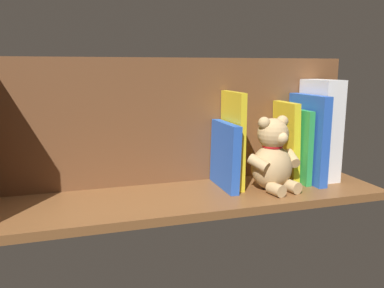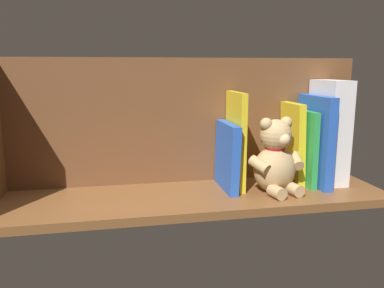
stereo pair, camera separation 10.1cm
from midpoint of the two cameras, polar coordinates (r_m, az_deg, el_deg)
ground_plane at (r=105.80cm, az=2.76°, el=-7.81°), size 104.33×28.89×2.20cm
shelf_back_panel at (r=112.97cm, az=1.35°, el=3.36°), size 104.33×1.50×35.86cm
dictionary_thick_white at (r=121.71cm, az=21.59°, el=1.66°), size 6.24×14.41×29.64cm
book_0 at (r=117.97cm, az=19.85°, el=0.47°), size 2.69×17.90×25.45cm
book_1 at (r=118.06cm, az=18.25°, el=-0.46°), size 1.91×15.20×21.29cm
book_2 at (r=117.85cm, az=16.85°, el=0.10°), size 3.00×12.36×23.31cm
teddy_bear at (r=108.05cm, az=14.72°, el=-2.22°), size 16.10×14.72×20.32cm
book_3 at (r=109.50cm, az=9.01°, el=0.52°), size 1.69×14.35×26.62cm
book_4 at (r=108.46cm, az=7.80°, el=-1.79°), size 2.90×16.49×18.35cm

